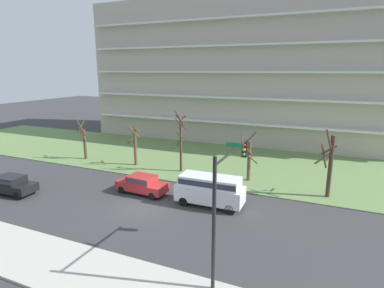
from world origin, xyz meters
name	(u,v)px	position (x,y,z in m)	size (l,w,h in m)	color
ground	(141,208)	(0.00, 0.00, 0.00)	(160.00, 160.00, 0.00)	#38383A
sidewalk_curb_near	(60,265)	(0.00, -8.00, 0.07)	(80.00, 4.00, 0.15)	#BCB7AD
grass_lawn_strip	(207,160)	(0.00, 14.00, 0.04)	(80.00, 16.00, 0.08)	#66844C
apartment_building	(242,72)	(0.00, 28.49, 9.95)	(43.40, 13.94, 19.90)	#B2A899
tree_far_left	(84,140)	(-13.21, 8.71, 2.28)	(1.35, 1.34, 4.83)	#4C3828
tree_left	(135,145)	(-6.47, 9.06, 2.32)	(1.79, 1.79, 4.57)	brown
tree_center	(181,141)	(-0.96, 9.01, 3.21)	(1.34, 1.31, 6.48)	#4C3828
tree_right	(249,158)	(5.97, 9.11, 2.27)	(1.74, 1.54, 4.72)	brown
tree_far_right	(329,164)	(12.85, 7.85, 2.87)	(1.65, 2.13, 5.66)	#423023
van_white_near_left	(210,188)	(4.60, 2.50, 1.40)	(5.24, 2.09, 2.36)	white
sedan_black_center_left	(10,184)	(-11.62, -2.00, 0.87)	(4.50, 2.05, 1.57)	black
sedan_red_center_right	(142,184)	(-1.49, 2.50, 0.87)	(4.50, 2.06, 1.57)	#B22828
traffic_signal_mast	(227,188)	(8.15, -4.76, 4.54)	(0.90, 5.59, 6.63)	black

